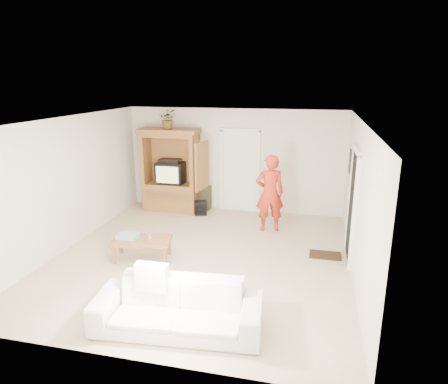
% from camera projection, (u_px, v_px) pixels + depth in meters
% --- Properties ---
extents(floor, '(6.00, 6.00, 0.00)m').
position_uv_depth(floor, '(202.00, 257.00, 7.66)').
color(floor, tan).
rests_on(floor, ground).
extents(ceiling, '(6.00, 6.00, 0.00)m').
position_uv_depth(ceiling, '(200.00, 120.00, 6.95)').
color(ceiling, white).
rests_on(ceiling, floor).
extents(wall_back, '(5.50, 0.00, 5.50)m').
position_uv_depth(wall_back, '(234.00, 161.00, 10.11)').
color(wall_back, silver).
rests_on(wall_back, floor).
extents(wall_front, '(5.50, 0.00, 5.50)m').
position_uv_depth(wall_front, '(126.00, 262.00, 4.49)').
color(wall_front, silver).
rests_on(wall_front, floor).
extents(wall_left, '(0.00, 6.00, 6.00)m').
position_uv_depth(wall_left, '(68.00, 183.00, 7.90)').
color(wall_left, silver).
rests_on(wall_left, floor).
extents(wall_right, '(0.00, 6.00, 6.00)m').
position_uv_depth(wall_right, '(358.00, 202.00, 6.70)').
color(wall_right, silver).
rests_on(wall_right, floor).
extents(armoire, '(1.82, 1.14, 2.10)m').
position_uv_depth(armoire, '(172.00, 175.00, 10.25)').
color(armoire, '#945C2D').
rests_on(armoire, floor).
extents(door_back, '(0.85, 0.05, 2.04)m').
position_uv_depth(door_back, '(240.00, 172.00, 10.13)').
color(door_back, white).
rests_on(door_back, floor).
extents(doorway_right, '(0.05, 0.90, 2.04)m').
position_uv_depth(doorway_right, '(353.00, 207.00, 7.34)').
color(doorway_right, black).
rests_on(doorway_right, floor).
extents(framed_picture, '(0.03, 0.60, 0.48)m').
position_uv_depth(framed_picture, '(351.00, 162.00, 8.40)').
color(framed_picture, black).
rests_on(framed_picture, wall_right).
extents(doormat, '(0.60, 0.40, 0.02)m').
position_uv_depth(doormat, '(325.00, 255.00, 7.71)').
color(doormat, '#382316').
rests_on(doormat, floor).
extents(plant, '(0.53, 0.49, 0.48)m').
position_uv_depth(plant, '(168.00, 119.00, 9.83)').
color(plant, '#4C7238').
rests_on(plant, armoire).
extents(man, '(0.72, 0.58, 1.74)m').
position_uv_depth(man, '(270.00, 193.00, 8.79)').
color(man, '#B52B18').
rests_on(man, floor).
extents(sofa, '(2.32, 1.07, 0.66)m').
position_uv_depth(sofa, '(178.00, 307.00, 5.37)').
color(sofa, silver).
rests_on(sofa, floor).
extents(coffee_table, '(1.18, 0.79, 0.40)m').
position_uv_depth(coffee_table, '(142.00, 242.00, 7.48)').
color(coffee_table, olive).
rests_on(coffee_table, floor).
extents(towel, '(0.38, 0.28, 0.08)m').
position_uv_depth(towel, '(128.00, 236.00, 7.52)').
color(towel, '#E94D7E').
rests_on(towel, coffee_table).
extents(candle, '(0.08, 0.08, 0.10)m').
position_uv_depth(candle, '(150.00, 236.00, 7.47)').
color(candle, tan).
rests_on(candle, coffee_table).
extents(backpack_black, '(0.34, 0.27, 0.37)m').
position_uv_depth(backpack_black, '(201.00, 208.00, 9.95)').
color(backpack_black, black).
rests_on(backpack_black, floor).
extents(backpack_olive, '(0.36, 0.29, 0.62)m').
position_uv_depth(backpack_olive, '(204.00, 198.00, 10.41)').
color(backpack_olive, '#47442B').
rests_on(backpack_olive, floor).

